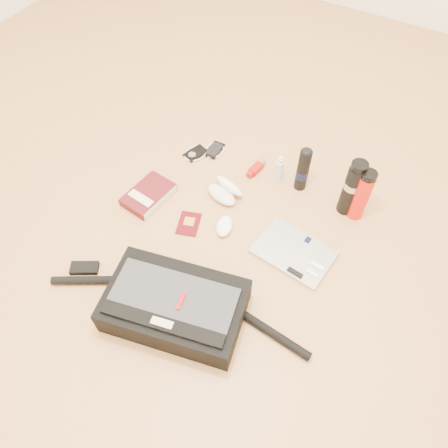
% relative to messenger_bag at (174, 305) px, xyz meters
% --- Properties ---
extents(ground, '(4.00, 4.00, 0.00)m').
position_rel_messenger_bag_xyz_m(ground, '(0.02, 0.29, -0.06)').
color(ground, tan).
rests_on(ground, ground).
extents(messenger_bag, '(0.93, 0.38, 0.13)m').
position_rel_messenger_bag_xyz_m(messenger_bag, '(0.00, 0.00, 0.00)').
color(messenger_bag, black).
rests_on(messenger_bag, ground).
extents(laptop, '(0.31, 0.23, 0.03)m').
position_rel_messenger_bag_xyz_m(laptop, '(0.26, 0.43, -0.05)').
color(laptop, '#B8B8BB').
rests_on(laptop, ground).
extents(book, '(0.16, 0.22, 0.04)m').
position_rel_messenger_bag_xyz_m(book, '(-0.39, 0.38, -0.04)').
color(book, '#490F14').
rests_on(book, ground).
extents(passport, '(0.12, 0.14, 0.01)m').
position_rel_messenger_bag_xyz_m(passport, '(-0.17, 0.35, -0.06)').
color(passport, '#49050D').
rests_on(passport, ground).
extents(mouse, '(0.09, 0.12, 0.03)m').
position_rel_messenger_bag_xyz_m(mouse, '(-0.03, 0.40, -0.04)').
color(mouse, white).
rests_on(mouse, ground).
extents(sunglasses_case, '(0.17, 0.16, 0.08)m').
position_rel_messenger_bag_xyz_m(sunglasses_case, '(-0.12, 0.55, -0.03)').
color(sunglasses_case, silver).
rests_on(sunglasses_case, ground).
extents(ipod, '(0.11, 0.12, 0.01)m').
position_rel_messenger_bag_xyz_m(ipod, '(-0.35, 0.70, -0.05)').
color(ipod, black).
rests_on(ipod, ground).
extents(phone, '(0.09, 0.11, 0.01)m').
position_rel_messenger_bag_xyz_m(phone, '(-0.29, 0.76, -0.05)').
color(phone, black).
rests_on(phone, ground).
extents(inhaler, '(0.04, 0.12, 0.03)m').
position_rel_messenger_bag_xyz_m(inhaler, '(-0.07, 0.74, -0.04)').
color(inhaler, '#9F100B').
rests_on(inhaler, ground).
extents(spray_bottle, '(0.04, 0.04, 0.13)m').
position_rel_messenger_bag_xyz_m(spray_bottle, '(0.04, 0.74, -0.00)').
color(spray_bottle, '#AACFDF').
rests_on(spray_bottle, ground).
extents(aerosol_can, '(0.06, 0.06, 0.22)m').
position_rel_messenger_bag_xyz_m(aerosol_can, '(0.14, 0.75, 0.05)').
color(aerosol_can, black).
rests_on(aerosol_can, ground).
extents(thermos_black, '(0.08, 0.08, 0.26)m').
position_rel_messenger_bag_xyz_m(thermos_black, '(0.35, 0.73, 0.07)').
color(thermos_black, black).
rests_on(thermos_black, ground).
extents(thermos_red, '(0.08, 0.08, 0.24)m').
position_rel_messenger_bag_xyz_m(thermos_red, '(0.39, 0.72, 0.06)').
color(thermos_red, red).
rests_on(thermos_red, ground).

